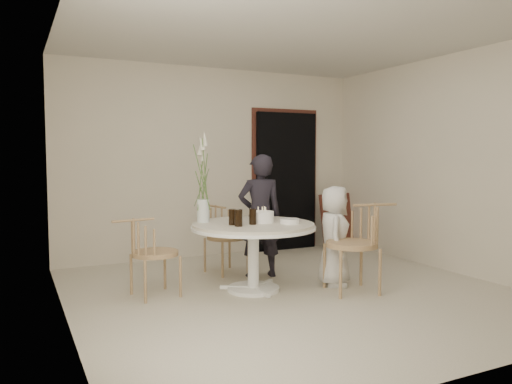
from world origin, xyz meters
name	(u,v)px	position (x,y,z in m)	size (l,w,h in m)	color
ground	(293,292)	(0.00, 0.00, 0.00)	(4.50, 4.50, 0.00)	beige
room_shell	(294,139)	(0.00, 0.00, 1.62)	(4.50, 4.50, 4.50)	beige
doorway	(286,181)	(1.15, 2.19, 1.05)	(1.00, 0.10, 2.10)	black
door_trim	(285,177)	(1.15, 2.23, 1.11)	(1.12, 0.03, 2.22)	brown
table	(253,234)	(-0.35, 0.25, 0.62)	(1.33, 1.33, 0.73)	white
picture_frame	(337,221)	(1.95, 1.95, 0.42)	(0.64, 0.04, 0.85)	brown
chair_far	(221,229)	(-0.32, 1.25, 0.53)	(0.52, 0.55, 0.83)	#9F8256
chair_right	(363,234)	(0.69, -0.29, 0.61)	(0.63, 0.60, 0.95)	#9F8256
chair_left	(144,246)	(-1.46, 0.49, 0.53)	(0.53, 0.50, 0.82)	#9F8256
girl	(260,216)	(0.00, 0.78, 0.73)	(0.53, 0.35, 1.46)	black
boy	(334,236)	(0.56, 0.06, 0.56)	(0.54, 0.35, 1.11)	silver
birthday_cake	(262,217)	(-0.24, 0.26, 0.79)	(0.25, 0.25, 0.17)	white
cola_tumbler_a	(237,218)	(-0.56, 0.21, 0.80)	(0.07, 0.07, 0.14)	black
cola_tumbler_b	(253,217)	(-0.40, 0.17, 0.81)	(0.08, 0.08, 0.16)	black
cola_tumbler_c	(238,218)	(-0.59, 0.10, 0.82)	(0.08, 0.08, 0.17)	black
cola_tumbler_d	(232,217)	(-0.60, 0.23, 0.81)	(0.08, 0.08, 0.17)	black
plate_stack	(290,221)	(-0.01, 0.06, 0.76)	(0.21, 0.21, 0.05)	white
flower_vase	(203,187)	(-0.80, 0.57, 1.11)	(0.13, 0.13, 0.98)	white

